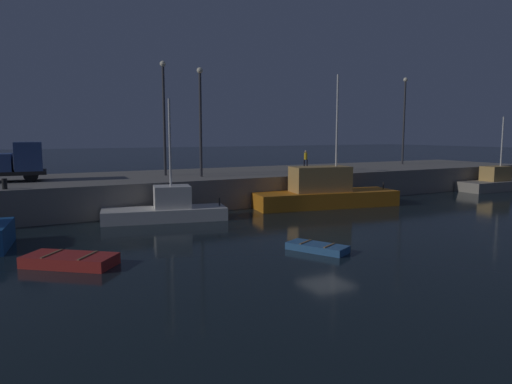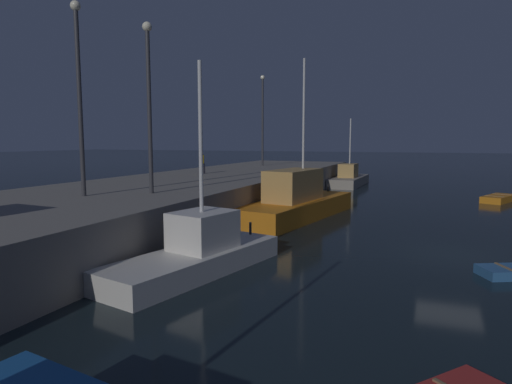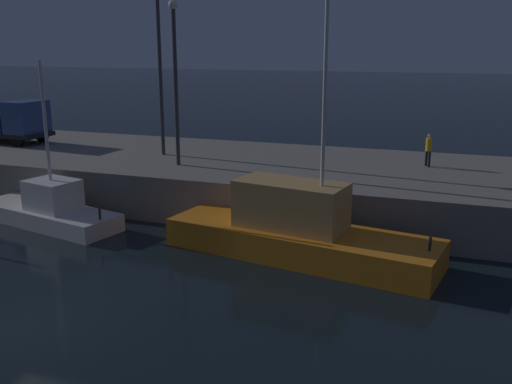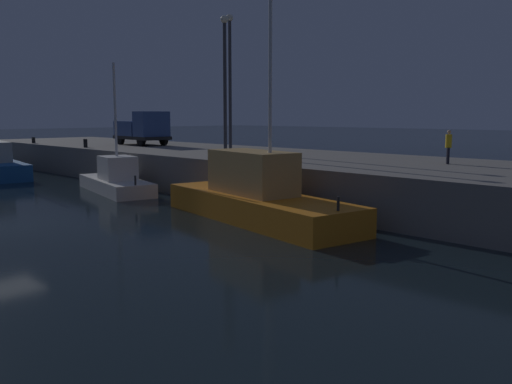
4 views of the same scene
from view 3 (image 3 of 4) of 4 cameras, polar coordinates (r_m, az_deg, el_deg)
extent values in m
plane|color=black|center=(18.19, -22.17, -12.48)|extent=(320.00, 320.00, 0.00)
cube|color=gray|center=(30.37, -2.92, 1.45)|extent=(64.41, 10.61, 2.11)
cube|color=orange|center=(22.05, 4.43, -5.05)|extent=(10.87, 4.72, 1.11)
cube|color=tan|center=(21.78, 3.49, -1.28)|extent=(4.44, 2.62, 1.80)
cylinder|color=silver|center=(20.53, 6.85, 9.44)|extent=(0.14, 0.14, 6.48)
cylinder|color=#262626|center=(20.38, 16.96, -4.95)|extent=(0.10, 0.10, 0.50)
cube|color=silver|center=(27.59, -20.03, -2.24)|extent=(7.67, 3.79, 0.76)
cube|color=silver|center=(26.96, -19.60, -0.26)|extent=(2.46, 2.14, 1.34)
cylinder|color=silver|center=(26.42, -20.29, 6.61)|extent=(0.14, 0.14, 5.18)
cylinder|color=#262626|center=(24.91, -15.31, -2.11)|extent=(0.10, 0.10, 0.50)
cylinder|color=#38383D|center=(31.03, -9.50, 11.01)|extent=(0.20, 0.20, 8.01)
cylinder|color=#38383D|center=(28.17, -7.99, 10.11)|extent=(0.20, 0.20, 7.41)
sphere|color=#F9EFCC|center=(28.15, -8.28, 18.01)|extent=(0.44, 0.44, 0.44)
cylinder|color=black|center=(37.51, -20.59, 5.40)|extent=(0.92, 0.34, 0.90)
cylinder|color=black|center=(36.17, -22.69, 4.89)|extent=(0.92, 0.34, 0.90)
cylinder|color=black|center=(39.87, -24.04, 5.56)|extent=(0.92, 0.34, 0.90)
cube|color=black|center=(38.00, -23.42, 5.43)|extent=(5.31, 2.65, 0.25)
cube|color=#334C84|center=(36.76, -21.91, 6.98)|extent=(1.81, 2.41, 1.87)
cylinder|color=black|center=(29.06, 16.89, 3.13)|extent=(0.13, 0.13, 0.76)
cylinder|color=black|center=(29.32, 16.62, 3.25)|extent=(0.13, 0.13, 0.76)
cylinder|color=yellow|center=(29.07, 16.85, 4.54)|extent=(0.40, 0.40, 0.63)
sphere|color=tan|center=(29.00, 16.91, 5.37)|extent=(0.19, 0.19, 0.19)
camera|label=1|loc=(26.58, -84.54, -4.66)|focal=32.85mm
camera|label=2|loc=(33.01, -47.66, 4.01)|focal=31.03mm
camera|label=4|loc=(12.08, 83.58, -16.03)|focal=38.18mm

